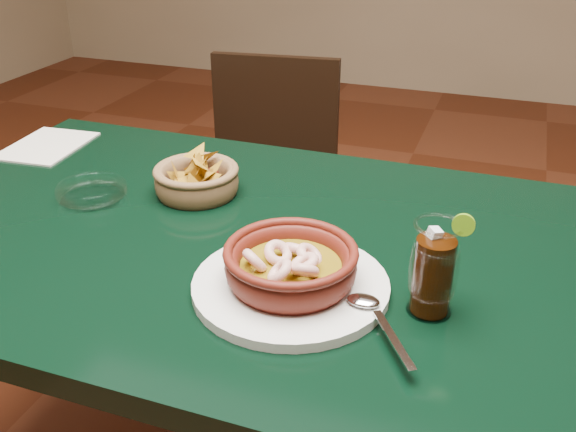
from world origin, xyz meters
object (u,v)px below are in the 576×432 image
(dining_chair, at_px, (267,195))
(shrimp_plate, at_px, (291,271))
(chip_basket, at_px, (197,180))
(cola_drink, at_px, (434,270))
(dining_table, at_px, (219,277))

(dining_chair, bearing_deg, shrimp_plate, -66.08)
(chip_basket, xyz_separation_m, cola_drink, (0.48, -0.23, 0.04))
(dining_chair, relative_size, shrimp_plate, 2.41)
(shrimp_plate, distance_m, cola_drink, 0.20)
(dining_table, xyz_separation_m, cola_drink, (0.38, -0.11, 0.17))
(dining_chair, xyz_separation_m, chip_basket, (0.09, -0.59, 0.31))
(dining_table, distance_m, cola_drink, 0.43)
(dining_table, height_order, cola_drink, cola_drink)
(dining_table, relative_size, cola_drink, 7.64)
(chip_basket, bearing_deg, dining_chair, 98.88)
(dining_table, xyz_separation_m, chip_basket, (-0.09, 0.12, 0.13))
(shrimp_plate, height_order, cola_drink, cola_drink)
(chip_basket, bearing_deg, shrimp_plate, -41.64)
(dining_chair, height_order, cola_drink, cola_drink)
(shrimp_plate, xyz_separation_m, chip_basket, (-0.28, 0.25, -0.01))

